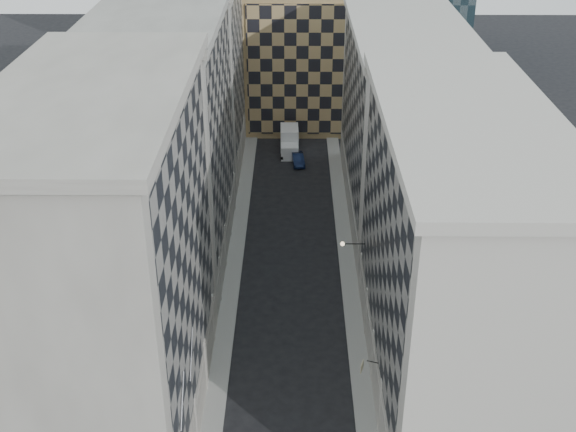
{
  "coord_description": "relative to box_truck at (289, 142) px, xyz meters",
  "views": [
    {
      "loc": [
        0.21,
        -26.03,
        36.11
      ],
      "look_at": [
        -0.12,
        13.99,
        14.22
      ],
      "focal_mm": 45.0,
      "sensor_mm": 36.0,
      "label": 1
    }
  ],
  "objects": [
    {
      "name": "dark_car",
      "position": [
        1.04,
        -3.68,
        -0.67
      ],
      "size": [
        1.75,
        3.93,
        1.25
      ],
      "primitive_type": "imported",
      "rotation": [
        0.0,
        0.0,
        0.11
      ],
      "color": "#101B3B",
      "rests_on": "ground"
    },
    {
      "name": "sidewalk_west",
      "position": [
        -4.96,
        -26.72,
        -1.22
      ],
      "size": [
        1.5,
        100.0,
        0.15
      ],
      "primitive_type": "cube",
      "color": "gray",
      "rests_on": "ground"
    },
    {
      "name": "bldg_left_c",
      "position": [
        -10.59,
        -1.72,
        9.53
      ],
      "size": [
        10.8,
        22.8,
        21.7
      ],
      "color": "gray",
      "rests_on": "ground"
    },
    {
      "name": "bldg_left_a",
      "position": [
        -10.59,
        -45.72,
        10.53
      ],
      "size": [
        10.8,
        22.8,
        23.7
      ],
      "color": "gray",
      "rests_on": "ground"
    },
    {
      "name": "shop_sign",
      "position": [
        5.26,
        -44.86,
        2.54
      ],
      "size": [
        1.23,
        0.69,
        0.78
      ],
      "rotation": [
        0.0,
        0.0,
        -0.32
      ],
      "color": "black",
      "rests_on": "ground"
    },
    {
      "name": "sidewalk_east",
      "position": [
        5.54,
        -26.72,
        -1.22
      ],
      "size": [
        1.5,
        100.0,
        0.15
      ],
      "primitive_type": "cube",
      "color": "gray",
      "rests_on": "ground"
    },
    {
      "name": "box_truck",
      "position": [
        0.0,
        0.0,
        0.0
      ],
      "size": [
        2.31,
        5.46,
        2.98
      ],
      "rotation": [
        0.0,
        0.0,
        0.02
      ],
      "color": "white",
      "rests_on": "ground"
    },
    {
      "name": "bldg_right_b",
      "position": [
        11.19,
        -14.72,
        8.55
      ],
      "size": [
        10.8,
        28.8,
        19.7
      ],
      "color": "beige",
      "rests_on": "ground"
    },
    {
      "name": "bracket_lamp",
      "position": [
        4.67,
        -32.72,
        4.9
      ],
      "size": [
        1.98,
        0.36,
        0.36
      ],
      "color": "black",
      "rests_on": "ground"
    },
    {
      "name": "bldg_right_a",
      "position": [
        11.17,
        -41.72,
        9.03
      ],
      "size": [
        10.8,
        26.8,
        20.7
      ],
      "color": "beige",
      "rests_on": "ground"
    },
    {
      "name": "bldg_left_b",
      "position": [
        -10.59,
        -23.72,
        10.03
      ],
      "size": [
        10.8,
        22.8,
        22.7
      ],
      "color": "gray",
      "rests_on": "ground"
    },
    {
      "name": "tan_block",
      "position": [
        2.29,
        11.17,
        8.14
      ],
      "size": [
        16.8,
        14.8,
        18.8
      ],
      "color": "tan",
      "rests_on": "ground"
    },
    {
      "name": "flagpoles_left",
      "position": [
        -5.61,
        -50.72,
        6.7
      ],
      "size": [
        0.1,
        6.33,
        2.33
      ],
      "color": "gray",
      "rests_on": "ground"
    }
  ]
}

